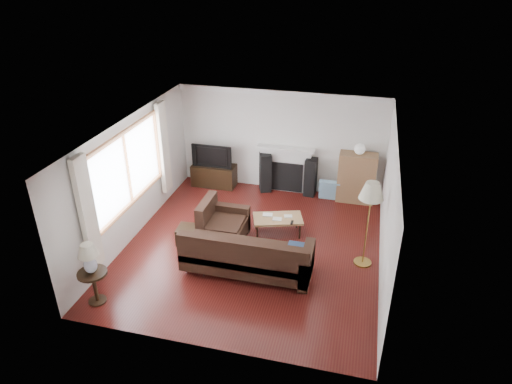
% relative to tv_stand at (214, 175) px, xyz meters
% --- Properties ---
extents(room, '(5.10, 5.60, 2.54)m').
position_rel_tv_stand_xyz_m(room, '(1.65, -2.47, 0.98)').
color(room, '#4C1410').
rests_on(room, ground).
extents(window, '(0.12, 2.74, 1.54)m').
position_rel_tv_stand_xyz_m(window, '(-0.80, -2.67, 1.28)').
color(window, '#955C37').
rests_on(window, room).
extents(curtain_near, '(0.10, 0.35, 2.10)m').
position_rel_tv_stand_xyz_m(curtain_near, '(-0.75, -4.19, 1.13)').
color(curtain_near, white).
rests_on(curtain_near, room).
extents(curtain_far, '(0.10, 0.35, 2.10)m').
position_rel_tv_stand_xyz_m(curtain_far, '(-0.75, -1.15, 1.13)').
color(curtain_far, white).
rests_on(curtain_far, room).
extents(fireplace, '(1.40, 0.26, 1.15)m').
position_rel_tv_stand_xyz_m(fireplace, '(1.80, 0.17, 0.30)').
color(fireplace, white).
rests_on(fireplace, room).
extents(tv_stand, '(1.09, 0.49, 0.55)m').
position_rel_tv_stand_xyz_m(tv_stand, '(0.00, 0.00, 0.00)').
color(tv_stand, black).
rests_on(tv_stand, ground).
extents(television, '(1.01, 0.13, 0.58)m').
position_rel_tv_stand_xyz_m(television, '(0.00, 0.00, 0.57)').
color(television, black).
rests_on(television, tv_stand).
extents(speaker_left, '(0.37, 0.40, 0.97)m').
position_rel_tv_stand_xyz_m(speaker_left, '(1.33, 0.05, 0.21)').
color(speaker_left, black).
rests_on(speaker_left, ground).
extents(speaker_right, '(0.29, 0.34, 0.95)m').
position_rel_tv_stand_xyz_m(speaker_right, '(2.44, 0.08, 0.20)').
color(speaker_right, black).
rests_on(speaker_right, ground).
extents(bookshelf, '(0.87, 0.41, 1.20)m').
position_rel_tv_stand_xyz_m(bookshelf, '(3.53, 0.04, 0.33)').
color(bookshelf, brown).
rests_on(bookshelf, ground).
extents(globe_lamp, '(0.25, 0.25, 0.25)m').
position_rel_tv_stand_xyz_m(globe_lamp, '(3.53, 0.04, 1.05)').
color(globe_lamp, white).
rests_on(globe_lamp, bookshelf).
extents(sectional_sofa, '(2.57, 1.88, 0.83)m').
position_rel_tv_stand_xyz_m(sectional_sofa, '(1.76, -3.27, 0.14)').
color(sectional_sofa, black).
rests_on(sectional_sofa, ground).
extents(coffee_table, '(1.13, 0.83, 0.40)m').
position_rel_tv_stand_xyz_m(coffee_table, '(2.04, -1.87, -0.08)').
color(coffee_table, '#A67D4F').
rests_on(coffee_table, ground).
extents(footstool, '(0.45, 0.45, 0.36)m').
position_rel_tv_stand_xyz_m(footstool, '(0.34, -2.64, -0.10)').
color(footstool, black).
rests_on(footstool, ground).
extents(floor_lamp, '(0.57, 0.57, 1.72)m').
position_rel_tv_stand_xyz_m(floor_lamp, '(3.83, -2.49, 0.59)').
color(floor_lamp, '#AA873B').
rests_on(floor_lamp, ground).
extents(side_table, '(0.49, 0.49, 0.61)m').
position_rel_tv_stand_xyz_m(side_table, '(-0.50, -4.70, 0.03)').
color(side_table, black).
rests_on(side_table, ground).
extents(table_lamp, '(0.34, 0.34, 0.54)m').
position_rel_tv_stand_xyz_m(table_lamp, '(-0.50, -4.70, 0.61)').
color(table_lamp, silver).
rests_on(table_lamp, side_table).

